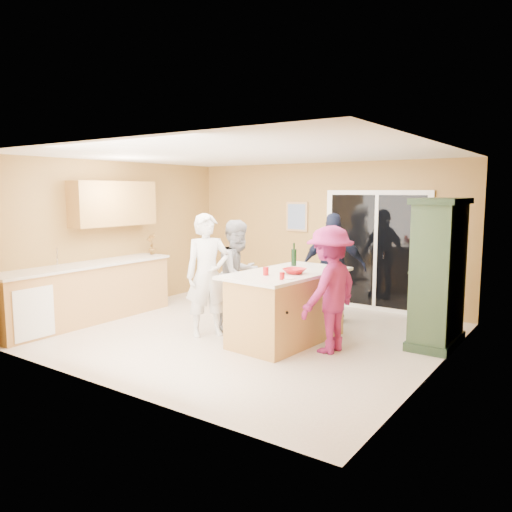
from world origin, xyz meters
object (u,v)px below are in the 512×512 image
Objects in this scene: green_hutch at (438,275)px; woman_magenta at (330,289)px; kitchen_island at (287,309)px; woman_white at (208,275)px; woman_grey at (239,275)px; woman_navy at (334,268)px.

woman_magenta is at bearing -135.45° from green_hutch.
green_hutch is (1.76, 1.01, 0.51)m from kitchen_island.
green_hutch is 1.53m from woman_magenta.
woman_white is 1.80m from woman_magenta.
woman_grey is at bearing -91.85° from woman_magenta.
woman_grey is 1.66m from woman_magenta.
woman_white is at bearing -154.57° from kitchen_island.
green_hutch reaches higher than woman_grey.
kitchen_island is 1.11× the size of woman_white.
green_hutch reaches higher than woman_magenta.
woman_white is 2.08m from woman_navy.
woman_white is at bearing -153.61° from green_hutch.
woman_magenta is (0.68, -0.06, 0.36)m from kitchen_island.
kitchen_island is 1.19× the size of woman_magenta.
kitchen_island is 1.18× the size of woman_grey.
woman_white is (-1.08, -0.40, 0.42)m from kitchen_island.
green_hutch is 1.21× the size of woman_magenta.
woman_navy is at bearing -149.77° from woman_magenta.
green_hutch is at bearing -68.10° from woman_grey.
green_hutch is 2.85m from woman_grey.
green_hutch is at bearing -28.64° from woman_white.
woman_magenta is (1.64, -0.23, -0.01)m from woman_grey.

